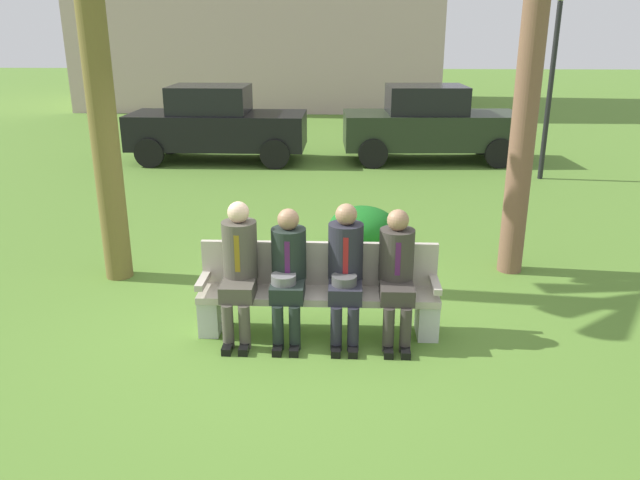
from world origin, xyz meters
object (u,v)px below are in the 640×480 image
(parked_car_far, at_px, (430,124))
(seated_man_centerleft, at_px, (288,268))
(shrub_near_bench, at_px, (362,228))
(seated_man_rightmost, at_px, (397,269))
(seated_man_centerright, at_px, (345,266))
(street_lamp, at_px, (553,66))
(park_bench, at_px, (319,290))
(seated_man_leftmost, at_px, (239,264))
(parked_car_near, at_px, (216,124))

(parked_car_far, bearing_deg, seated_man_centerleft, -105.70)
(shrub_near_bench, bearing_deg, seated_man_rightmost, -84.37)
(seated_man_centerright, bearing_deg, shrub_near_bench, 84.97)
(seated_man_centerright, bearing_deg, street_lamp, 60.58)
(park_bench, relative_size, seated_man_leftmost, 1.75)
(parked_car_near, bearing_deg, park_bench, -72.22)
(seated_man_centerleft, bearing_deg, seated_man_centerright, 0.56)
(seated_man_leftmost, distance_m, parked_car_near, 8.62)
(seated_man_centerleft, distance_m, street_lamp, 8.40)
(parked_car_near, bearing_deg, seated_man_rightmost, -67.92)
(park_bench, distance_m, street_lamp, 8.19)
(seated_man_leftmost, relative_size, seated_man_centerright, 1.01)
(park_bench, distance_m, shrub_near_bench, 2.56)
(street_lamp, bearing_deg, parked_car_far, 140.79)
(park_bench, relative_size, parked_car_far, 0.60)
(parked_car_near, height_order, parked_car_far, same)
(parked_car_near, distance_m, street_lamp, 7.13)
(seated_man_centerright, relative_size, street_lamp, 0.37)
(seated_man_leftmost, xyz_separation_m, shrub_near_bench, (1.26, 2.64, -0.46))
(seated_man_rightmost, height_order, shrub_near_bench, seated_man_rightmost)
(shrub_near_bench, height_order, parked_car_near, parked_car_near)
(seated_man_centerright, xyz_separation_m, parked_car_near, (-2.92, 8.41, 0.09))
(seated_man_centerleft, bearing_deg, street_lamp, 57.25)
(seated_man_centerleft, relative_size, seated_man_rightmost, 1.00)
(park_bench, distance_m, parked_car_far, 8.77)
(park_bench, xyz_separation_m, street_lamp, (4.18, 6.82, 1.77))
(seated_man_leftmost, xyz_separation_m, seated_man_centerleft, (0.48, -0.01, -0.04))
(seated_man_centerright, relative_size, parked_car_far, 0.34)
(shrub_near_bench, distance_m, parked_car_near, 6.60)
(seated_man_centerleft, height_order, parked_car_far, parked_car_far)
(seated_man_leftmost, height_order, seated_man_centerright, seated_man_leftmost)
(seated_man_rightmost, bearing_deg, seated_man_centerright, -179.90)
(seated_man_centerright, relative_size, seated_man_rightmost, 1.04)
(parked_car_far, height_order, street_lamp, street_lamp)
(seated_man_leftmost, relative_size, parked_car_far, 0.34)
(park_bench, height_order, shrub_near_bench, park_bench)
(seated_man_leftmost, distance_m, seated_man_rightmost, 1.52)
(seated_man_rightmost, xyz_separation_m, parked_car_far, (1.38, 8.62, 0.11))
(seated_man_centerleft, height_order, parked_car_near, parked_car_near)
(seated_man_centerleft, height_order, shrub_near_bench, seated_man_centerleft)
(seated_man_centerright, bearing_deg, park_bench, 153.60)
(park_bench, height_order, seated_man_centerright, seated_man_centerright)
(seated_man_centerleft, bearing_deg, parked_car_near, 105.69)
(shrub_near_bench, height_order, parked_car_far, parked_car_far)
(park_bench, distance_m, parked_car_near, 8.71)
(seated_man_centerleft, relative_size, seated_man_centerright, 0.96)
(parked_car_far, bearing_deg, seated_man_rightmost, -99.08)
(park_bench, distance_m, seated_man_leftmost, 0.84)
(shrub_near_bench, bearing_deg, seated_man_leftmost, -115.61)
(park_bench, xyz_separation_m, seated_man_leftmost, (-0.77, -0.12, 0.32))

